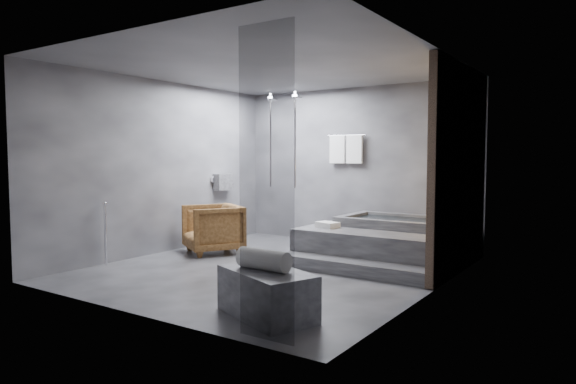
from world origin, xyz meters
The scene contains 7 objects.
room centered at (0.40, 0.24, 1.73)m, with size 5.00×5.04×2.82m.
tub_deck centered at (1.05, 1.45, 0.25)m, with size 2.20×2.00×0.50m, color #333335.
tub_step centered at (1.05, 0.27, 0.09)m, with size 2.20×0.36×0.18m, color #333335.
concrete_bench centered at (1.20, -1.83, 0.23)m, with size 1.03×0.56×0.46m, color #313133.
driftwood_chair centered at (-1.52, 0.39, 0.40)m, with size 0.85×0.87×0.79m, color #402610.
rolled_towel centered at (1.15, -1.82, 0.56)m, with size 0.20×0.20×0.56m, color silver.
deck_towel centered at (0.34, 0.90, 0.54)m, with size 0.32×0.23×0.08m, color silver.
Camera 1 is at (4.13, -5.82, 1.58)m, focal length 32.00 mm.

